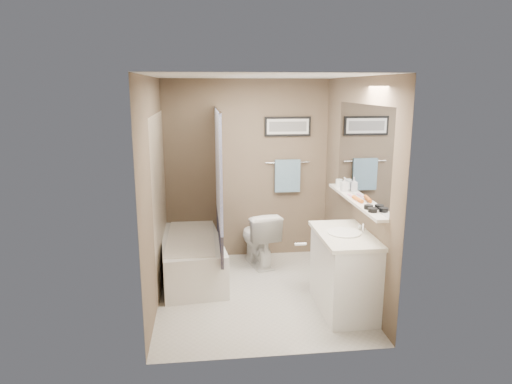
{
  "coord_description": "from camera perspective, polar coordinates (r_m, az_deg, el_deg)",
  "views": [
    {
      "loc": [
        -0.57,
        -4.76,
        2.29
      ],
      "look_at": [
        0.0,
        0.15,
        1.15
      ],
      "focal_mm": 32.0,
      "sensor_mm": 36.0,
      "label": 1
    }
  ],
  "objects": [
    {
      "name": "curtain_lower",
      "position": [
        5.54,
        -4.55,
        -5.05
      ],
      "size": [
        0.03,
        1.45,
        0.36
      ],
      "primitive_type": "cube",
      "color": "#27294A",
      "rests_on": "curtain_rod"
    },
    {
      "name": "vanity",
      "position": [
        4.89,
        10.97,
        -9.99
      ],
      "size": [
        0.51,
        0.91,
        0.8
      ],
      "primitive_type": "cube",
      "rotation": [
        0.0,
        0.0,
        0.01
      ],
      "color": "white",
      "rests_on": "ground"
    },
    {
      "name": "candle_bowl_near",
      "position": [
        4.53,
        14.37,
        -2.2
      ],
      "size": [
        0.09,
        0.09,
        0.04
      ],
      "primitive_type": "cylinder",
      "color": "black",
      "rests_on": "shelf"
    },
    {
      "name": "faucet_knob",
      "position": [
        4.88,
        12.88,
        -4.28
      ],
      "size": [
        0.05,
        0.05,
        0.05
      ],
      "primitive_type": "sphere",
      "color": "silver",
      "rests_on": "countertop"
    },
    {
      "name": "glass_jar",
      "position": [
        5.55,
        10.34,
        1.07
      ],
      "size": [
        0.08,
        0.08,
        0.1
      ],
      "primitive_type": "cylinder",
      "color": "white",
      "rests_on": "shelf"
    },
    {
      "name": "candle_bowl_far",
      "position": [
        4.64,
        13.88,
        -1.84
      ],
      "size": [
        0.09,
        0.09,
        0.04
      ],
      "primitive_type": "cylinder",
      "color": "black",
      "rests_on": "shelf"
    },
    {
      "name": "mirror",
      "position": [
        4.95,
        13.1,
        4.86
      ],
      "size": [
        0.02,
        1.6,
        1.0
      ],
      "primitive_type": "cube",
      "color": "silver",
      "rests_on": "wall_right"
    },
    {
      "name": "curtain_upper",
      "position": [
        5.34,
        -4.71,
        3.34
      ],
      "size": [
        0.03,
        1.45,
        1.28
      ],
      "primitive_type": "cube",
      "color": "white",
      "rests_on": "curtain_rod"
    },
    {
      "name": "faucet_spout",
      "position": [
        4.78,
        13.29,
        -4.4
      ],
      "size": [
        0.02,
        0.02,
        0.1
      ],
      "primitive_type": "cylinder",
      "color": "silver",
      "rests_on": "countertop"
    },
    {
      "name": "wall_left",
      "position": [
        4.91,
        -12.41,
        -0.15
      ],
      "size": [
        0.04,
        2.5,
        2.4
      ],
      "primitive_type": "cube",
      "color": "brown",
      "rests_on": "ground"
    },
    {
      "name": "bathtub",
      "position": [
        5.71,
        -8.07,
        -8.09
      ],
      "size": [
        0.85,
        1.56,
        0.5
      ],
      "primitive_type": "cube",
      "rotation": [
        0.0,
        0.0,
        0.1
      ],
      "color": "white",
      "rests_on": "ground"
    },
    {
      "name": "towel",
      "position": [
        6.17,
        3.95,
        2.03
      ],
      "size": [
        0.34,
        0.05,
        0.44
      ],
      "primitive_type": "cube",
      "color": "#99C9DF",
      "rests_on": "towel_bar"
    },
    {
      "name": "wall_back",
      "position": [
        6.12,
        -1.17,
        2.72
      ],
      "size": [
        2.2,
        0.04,
        2.4
      ],
      "primitive_type": "cube",
      "color": "brown",
      "rests_on": "ground"
    },
    {
      "name": "art_mat",
      "position": [
        6.11,
        4.01,
        8.16
      ],
      "size": [
        0.56,
        0.0,
        0.2
      ],
      "primitive_type": "cube",
      "color": "white",
      "rests_on": "art_frame"
    },
    {
      "name": "art_frame",
      "position": [
        6.12,
        3.98,
        8.17
      ],
      "size": [
        0.62,
        0.02,
        0.26
      ],
      "primitive_type": "cube",
      "color": "black",
      "rests_on": "wall_back"
    },
    {
      "name": "hair_brush_front",
      "position": [
        4.93,
        12.6,
        -0.88
      ],
      "size": [
        0.06,
        0.22,
        0.04
      ],
      "primitive_type": "cylinder",
      "rotation": [
        1.57,
        0.0,
        0.1
      ],
      "color": "orange",
      "rests_on": "shelf"
    },
    {
      "name": "ground",
      "position": [
        5.32,
        0.19,
        -12.54
      ],
      "size": [
        2.5,
        2.5,
        0.0
      ],
      "primitive_type": "plane",
      "color": "beige",
      "rests_on": "ground"
    },
    {
      "name": "countertop",
      "position": [
        4.74,
        11.07,
        -5.32
      ],
      "size": [
        0.54,
        0.96,
        0.04
      ],
      "primitive_type": "cube",
      "color": "white",
      "rests_on": "vanity"
    },
    {
      "name": "wall_front",
      "position": [
        3.74,
        2.46,
        -3.98
      ],
      "size": [
        2.2,
        0.04,
        2.4
      ],
      "primitive_type": "cube",
      "color": "brown",
      "rests_on": "ground"
    },
    {
      "name": "soap_bottle",
      "position": [
        5.35,
        10.99,
        0.94
      ],
      "size": [
        0.08,
        0.08,
        0.16
      ],
      "primitive_type": "imported",
      "rotation": [
        0.0,
        0.0,
        0.08
      ],
      "color": "#999999",
      "rests_on": "shelf"
    },
    {
      "name": "pink_comb",
      "position": [
        5.15,
        11.73,
        -0.44
      ],
      "size": [
        0.04,
        0.16,
        0.01
      ],
      "primitive_type": "cube",
      "rotation": [
        0.0,
        0.0,
        -0.04
      ],
      "color": "#CE7E9E",
      "rests_on": "shelf"
    },
    {
      "name": "curtain_rod",
      "position": [
        5.27,
        -4.84,
        10.33
      ],
      "size": [
        0.02,
        1.55,
        0.02
      ],
      "primitive_type": "cylinder",
      "rotation": [
        1.57,
        0.0,
        0.0
      ],
      "color": "silver",
      "rests_on": "wall_left"
    },
    {
      "name": "shelf",
      "position": [
        5.03,
        12.21,
        -1.01
      ],
      "size": [
        0.12,
        1.6,
        0.03
      ],
      "primitive_type": "cube",
      "color": "silver",
      "rests_on": "wall_right"
    },
    {
      "name": "tub_rim",
      "position": [
        5.62,
        -8.15,
        -5.71
      ],
      "size": [
        0.56,
        1.36,
        0.02
      ],
      "primitive_type": "cube",
      "color": "silver",
      "rests_on": "bathtub"
    },
    {
      "name": "door",
      "position": [
        3.91,
        10.48,
        -6.5
      ],
      "size": [
        0.8,
        0.02,
        2.0
      ],
      "primitive_type": "cube",
      "color": "silver",
      "rests_on": "wall_front"
    },
    {
      "name": "tile_surround",
      "position": [
        5.44,
        -11.93,
        -1.01
      ],
      "size": [
        0.02,
        1.55,
        2.0
      ],
      "primitive_type": "cube",
      "color": "beige",
      "rests_on": "wall_left"
    },
    {
      "name": "art_image",
      "position": [
        6.1,
        4.01,
        8.16
      ],
      "size": [
        0.5,
        0.0,
        0.13
      ],
      "primitive_type": "cube",
      "color": "#595959",
      "rests_on": "art_mat"
    },
    {
      "name": "towel_bar",
      "position": [
        6.16,
        3.94,
        3.71
      ],
      "size": [
        0.6,
        0.02,
        0.02
      ],
      "primitive_type": "cylinder",
      "rotation": [
        0.0,
        1.57,
        0.0
      ],
      "color": "silver",
      "rests_on": "wall_back"
    },
    {
      "name": "door_handle",
      "position": [
        3.88,
        5.56,
        -6.51
      ],
      "size": [
        0.1,
        0.02,
        0.02
      ],
      "primitive_type": "cylinder",
      "rotation": [
        0.0,
        1.57,
        0.0
      ],
      "color": "silver",
      "rests_on": "door"
    },
    {
      "name": "toilet",
      "position": [
        6.0,
        0.31,
        -5.72
      ],
      "size": [
        0.56,
        0.79,
        0.73
      ],
      "primitive_type": "imported",
      "rotation": [
        0.0,
        0.0,
        3.37
      ],
      "color": "white",
      "rests_on": "ground"
    },
    {
      "name": "ceiling",
      "position": [
        4.8,
        0.21,
        14.05
      ],
      "size": [
        2.2,
        2.5,
        0.04
      ],
      "primitive_type": "cube",
      "color": "white",
      "rests_on": "wall_back"
    },
    {
      "name": "sink_basin",
      "position": [
        4.73,
        10.97,
        -5.01
      ],
      "size": [
        0.34,
        0.34,
        0.01
      ],
      "primitive_type": "cylinder",
      "color": "white",
      "rests_on": "countertop"
    },
    {
      "name": "wall_right",
      "position": [
        5.16,
        12.2,
        0.48
      ],
      "size": [
        0.04,
        2.5,
        2.4
      ],
      "primitive_type": "cube",
      "color": "brown",
      "rests_on": "ground"
    }
  ]
}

